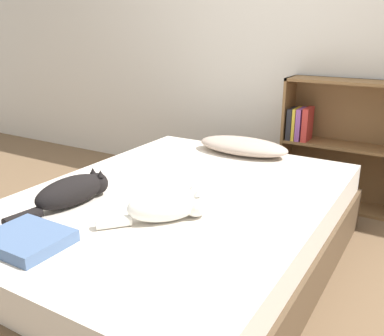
% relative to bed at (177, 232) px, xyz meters
% --- Properties ---
extents(ground_plane, '(8.00, 8.00, 0.00)m').
position_rel_bed_xyz_m(ground_plane, '(0.00, 0.00, -0.21)').
color(ground_plane, brown).
extents(wall_back, '(8.00, 0.06, 2.50)m').
position_rel_bed_xyz_m(wall_back, '(0.00, 1.51, 1.04)').
color(wall_back, silver).
rests_on(wall_back, ground_plane).
extents(bed, '(1.51, 2.07, 0.43)m').
position_rel_bed_xyz_m(bed, '(0.00, 0.00, 0.00)').
color(bed, brown).
rests_on(bed, ground_plane).
extents(pillow, '(0.64, 0.30, 0.11)m').
position_rel_bed_xyz_m(pillow, '(-0.01, 0.86, 0.27)').
color(pillow, '#B29E8E').
rests_on(pillow, bed).
extents(cat_light, '(0.39, 0.42, 0.15)m').
position_rel_bed_xyz_m(cat_light, '(0.14, -0.28, 0.29)').
color(cat_light, white).
rests_on(cat_light, bed).
extents(cat_dark, '(0.20, 0.57, 0.14)m').
position_rel_bed_xyz_m(cat_dark, '(-0.36, -0.37, 0.29)').
color(cat_dark, black).
rests_on(cat_dark, bed).
extents(bookshelf, '(0.85, 0.26, 0.92)m').
position_rel_bed_xyz_m(bookshelf, '(0.51, 1.38, 0.26)').
color(bookshelf, brown).
rests_on(bookshelf, ground_plane).
extents(blanket_fold, '(0.31, 0.27, 0.05)m').
position_rel_bed_xyz_m(blanket_fold, '(-0.22, -0.76, 0.24)').
color(blanket_fold, '#4C668E').
rests_on(blanket_fold, bed).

